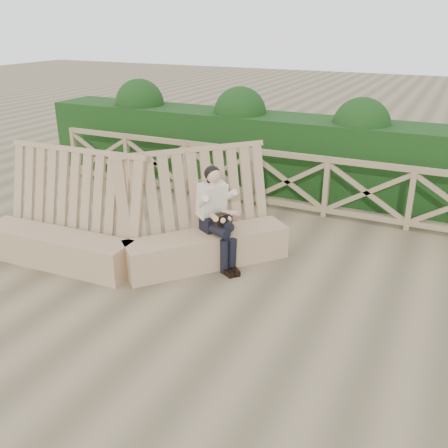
% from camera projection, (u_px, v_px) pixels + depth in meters
% --- Properties ---
extents(ground, '(60.00, 60.00, 0.00)m').
position_uv_depth(ground, '(196.00, 297.00, 6.43)').
color(ground, brown).
rests_on(ground, ground).
extents(bench, '(4.12, 2.45, 1.62)m').
position_uv_depth(bench, '(132.00, 236.00, 7.19)').
color(bench, '#967A56').
rests_on(bench, ground).
extents(woman, '(0.84, 0.71, 1.44)m').
position_uv_depth(woman, '(217.00, 212.00, 7.05)').
color(woman, black).
rests_on(woman, ground).
extents(guardrail, '(10.10, 0.09, 1.10)m').
position_uv_depth(guardrail, '(287.00, 182.00, 9.13)').
color(guardrail, olive).
rests_on(guardrail, ground).
extents(hedge, '(12.00, 1.20, 1.50)m').
position_uv_depth(hedge, '(307.00, 156.00, 10.05)').
color(hedge, black).
rests_on(hedge, ground).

